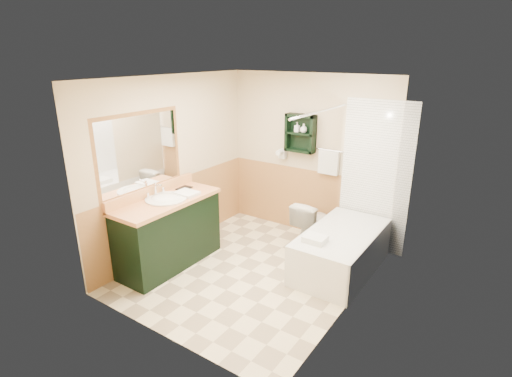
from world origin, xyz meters
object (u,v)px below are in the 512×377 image
object	(u,v)px
bathtub	(341,251)
vanity_book	(180,181)
wall_shelf	(300,133)
toilet	(312,223)
soap_bottle_a	(297,130)
soap_bottle_b	(304,129)
hair_dryer	(283,154)
vanity	(169,232)

from	to	relation	value
bathtub	vanity_book	world-z (taller)	vanity_book
wall_shelf	toilet	distance (m)	1.31
soap_bottle_a	vanity_book	bearing A→B (deg)	-125.30
bathtub	soap_bottle_a	world-z (taller)	soap_bottle_a
bathtub	toilet	size ratio (longest dim) A/B	2.22
soap_bottle_b	toilet	bearing A→B (deg)	-40.14
bathtub	vanity_book	size ratio (longest dim) A/B	7.53
hair_dryer	toilet	bearing A→B (deg)	-24.36
vanity	vanity_book	size ratio (longest dim) A/B	7.24
wall_shelf	vanity	size ratio (longest dim) A/B	0.38
hair_dryer	vanity_book	bearing A→B (deg)	-117.61
wall_shelf	vanity	world-z (taller)	wall_shelf
vanity	soap_bottle_a	bearing A→B (deg)	65.38
toilet	soap_bottle_b	distance (m)	1.36
vanity_book	bathtub	bearing A→B (deg)	15.84
vanity	soap_bottle_a	xyz separation A→B (m)	(0.84, 1.84, 1.14)
hair_dryer	soap_bottle_a	size ratio (longest dim) A/B	1.72
bathtub	vanity_book	xyz separation A→B (m)	(-2.08, -0.71, 0.75)
soap_bottle_a	vanity	bearing A→B (deg)	-114.62
bathtub	soap_bottle_a	size ratio (longest dim) A/B	10.75
soap_bottle_a	toilet	bearing A→B (deg)	-32.64
vanity	vanity_book	bearing A→B (deg)	111.66
toilet	soap_bottle_a	size ratio (longest dim) A/B	4.85
bathtub	soap_bottle_b	bearing A→B (deg)	143.70
hair_dryer	soap_bottle_b	world-z (taller)	soap_bottle_b
hair_dryer	vanity	size ratio (longest dim) A/B	0.17
vanity	vanity_book	distance (m)	0.71
vanity	toilet	size ratio (longest dim) A/B	2.13
hair_dryer	vanity_book	xyz separation A→B (m)	(-0.76, -1.45, -0.19)
wall_shelf	vanity	xyz separation A→B (m)	(-0.89, -1.84, -1.09)
hair_dryer	toilet	xyz separation A→B (m)	(0.68, -0.31, -0.87)
soap_bottle_b	wall_shelf	bearing A→B (deg)	174.59
wall_shelf	soap_bottle_a	size ratio (longest dim) A/B	3.94
hair_dryer	soap_bottle_b	distance (m)	0.55
wall_shelf	vanity	bearing A→B (deg)	-115.89
vanity	bathtub	bearing A→B (deg)	30.36
toilet	vanity_book	world-z (taller)	vanity_book
wall_shelf	hair_dryer	world-z (taller)	wall_shelf
soap_bottle_b	soap_bottle_a	bearing A→B (deg)	180.00
hair_dryer	bathtub	distance (m)	1.78
wall_shelf	vanity_book	xyz separation A→B (m)	(-1.06, -1.43, -0.54)
vanity_book	soap_bottle_b	world-z (taller)	soap_bottle_b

